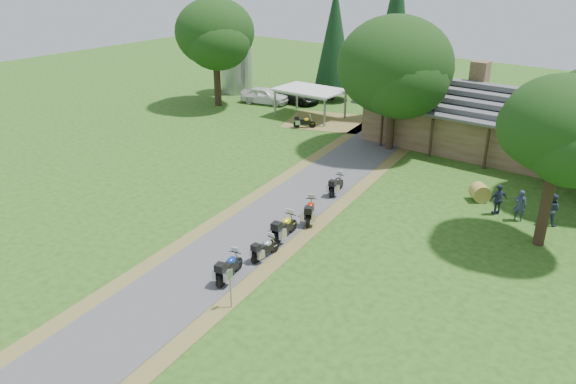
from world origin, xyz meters
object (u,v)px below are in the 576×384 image
Objects in this scene: car_white_sedan at (265,93)px; motorcycle_row_a at (229,266)px; motorcycle_carport_a at (305,121)px; hay_bale at (480,192)px; motorcycle_row_c at (285,226)px; car_dark_suv at (296,92)px; motorcycle_row_e at (337,184)px; lodge at (510,120)px; motorcycle_row_b at (265,248)px; motorcycle_row_d at (310,210)px; silo at (236,60)px; carport at (310,103)px.

car_white_sedan reaches higher than motorcycle_row_a.
hay_bale is (17.11, -5.78, -0.04)m from motorcycle_carport_a.
motorcycle_row_c is 19.90m from motorcycle_carport_a.
motorcycle_row_e is at bearing -136.44° from car_dark_suv.
motorcycle_row_c reaches higher than motorcycle_row_e.
motorcycle_row_a is (-4.20, -25.43, -1.78)m from lodge.
motorcycle_carport_a is at bearing 25.21° from motorcycle_row_c.
lodge is 23.44m from motorcycle_row_b.
motorcycle_row_c is at bearing 14.86° from motorcycle_row_b.
motorcycle_row_d is 1.19× the size of motorcycle_carport_a.
motorcycle_row_b is (19.24, -23.14, -0.44)m from car_white_sedan.
motorcycle_carport_a is at bearing -25.16° from silo.
motorcycle_row_a is 1.18× the size of motorcycle_carport_a.
silo is at bearing 21.06° from motorcycle_row_d.
carport reaches higher than motorcycle_row_d.
motorcycle_carport_a is at bearing 33.04° from motorcycle_row_b.
hay_bale is at bearing -117.69° from car_dark_suv.
carport reaches higher than car_white_sedan.
silo is 33.52m from motorcycle_row_c.
carport is 3.55× the size of motorcycle_carport_a.
carport is 2.98× the size of motorcycle_row_d.
motorcycle_row_b is at bearing -145.58° from car_dark_suv.
silo is 3.59× the size of motorcycle_row_e.
car_dark_suv is 32.48m from motorcycle_row_a.
silo is at bearing 163.60° from carport.
car_white_sedan is 2.93× the size of motorcycle_row_c.
motorcycle_row_d is (24.10, -20.52, -2.62)m from silo.
motorcycle_row_b is at bearing -113.82° from hay_bale.
lodge is 10.31× the size of motorcycle_row_c.
motorcycle_row_c is 12.58m from hay_bale.
motorcycle_row_c is (24.26, -22.99, -2.58)m from silo.
motorcycle_row_a is 1.16× the size of motorcycle_row_b.
car_dark_suv is at bearing 139.54° from carport.
motorcycle_row_d is at bearing -40.41° from silo.
car_white_sedan is at bearing 134.44° from car_dark_suv.
car_white_sedan is at bearing 167.76° from carport.
motorcycle_row_a is 2.43m from motorcycle_row_b.
motorcycle_row_a is 7.10m from motorcycle_row_d.
car_dark_suv is 25.87m from hay_bale.
silo is 35.40m from motorcycle_row_b.
carport is (-17.05, -1.15, -1.17)m from lodge.
motorcycle_row_c is at bearing -8.25° from motorcycle_row_a.
carport is at bearing -15.62° from silo.
motorcycle_row_c is 1.05× the size of motorcycle_row_d.
motorcycle_row_a is (16.96, -27.70, -0.37)m from car_dark_suv.
motorcycle_row_a reaches higher than hay_bale.
hay_bale is (22.81, -12.19, -0.51)m from car_dark_suv.
motorcycle_row_e is (15.44, -16.48, -0.41)m from car_dark_suv.
lodge is at bearing -22.78° from motorcycle_row_a.
silo is 6.30× the size of hay_bale.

